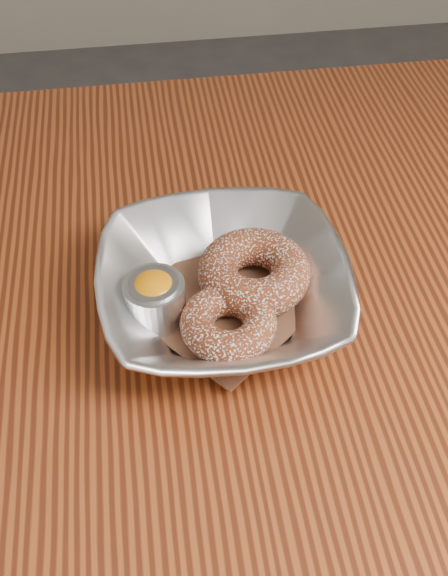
{
  "coord_description": "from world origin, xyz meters",
  "views": [
    {
      "loc": [
        -0.02,
        -0.46,
        1.24
      ],
      "look_at": [
        0.04,
        -0.03,
        0.78
      ],
      "focal_mm": 42.0,
      "sensor_mm": 36.0,
      "label": 1
    }
  ],
  "objects": [
    {
      "name": "ground_plane",
      "position": [
        0.0,
        0.0,
        0.0
      ],
      "size": [
        4.0,
        4.0,
        0.0
      ],
      "primitive_type": "plane",
      "color": "#565659",
      "rests_on": "ground"
    },
    {
      "name": "parchment",
      "position": [
        0.04,
        -0.03,
        0.76
      ],
      "size": [
        0.2,
        0.2,
        0.0
      ],
      "primitive_type": "cube",
      "rotation": [
        0.0,
        0.0,
        0.69
      ],
      "color": "brown",
      "rests_on": "table"
    },
    {
      "name": "serving_bowl",
      "position": [
        0.04,
        -0.03,
        0.78
      ],
      "size": [
        0.23,
        0.23,
        0.06
      ],
      "primitive_type": "imported",
      "color": "silver",
      "rests_on": "table"
    },
    {
      "name": "ramekin",
      "position": [
        -0.02,
        -0.04,
        0.78
      ],
      "size": [
        0.06,
        0.06,
        0.05
      ],
      "color": "silver",
      "rests_on": "table"
    },
    {
      "name": "donut_back",
      "position": [
        0.07,
        -0.02,
        0.78
      ],
      "size": [
        0.14,
        0.14,
        0.04
      ],
      "primitive_type": "torus",
      "rotation": [
        0.0,
        0.0,
        0.3
      ],
      "color": "maroon",
      "rests_on": "parchment"
    },
    {
      "name": "table",
      "position": [
        0.0,
        0.0,
        0.65
      ],
      "size": [
        1.2,
        0.8,
        0.75
      ],
      "color": "maroon",
      "rests_on": "ground_plane"
    },
    {
      "name": "donut_front",
      "position": [
        0.04,
        -0.07,
        0.78
      ],
      "size": [
        0.12,
        0.12,
        0.03
      ],
      "primitive_type": "torus",
      "rotation": [
        0.0,
        0.0,
        0.61
      ],
      "color": "maroon",
      "rests_on": "parchment"
    }
  ]
}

